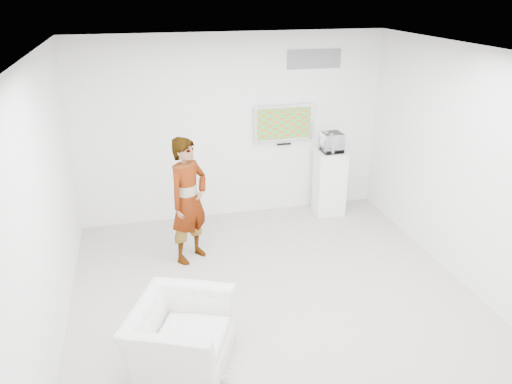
% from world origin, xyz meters
% --- Properties ---
extents(room, '(5.01, 5.01, 3.00)m').
position_xyz_m(room, '(0.00, 0.00, 1.50)').
color(room, beige).
rests_on(room, ground).
extents(tv, '(1.00, 0.08, 0.60)m').
position_xyz_m(tv, '(0.85, 2.45, 1.55)').
color(tv, silver).
rests_on(tv, room).
extents(logo_decal, '(0.90, 0.02, 0.30)m').
position_xyz_m(logo_decal, '(1.35, 2.49, 2.55)').
color(logo_decal, slate).
rests_on(logo_decal, room).
extents(person, '(0.78, 0.75, 1.80)m').
position_xyz_m(person, '(-0.89, 1.13, 0.90)').
color(person, white).
rests_on(person, room).
extents(armchair, '(1.28, 1.35, 0.69)m').
position_xyz_m(armchair, '(-1.26, -1.01, 0.35)').
color(armchair, white).
rests_on(armchair, room).
extents(pedestal, '(0.57, 0.57, 1.09)m').
position_xyz_m(pedestal, '(1.60, 2.16, 0.54)').
color(pedestal, white).
rests_on(pedestal, room).
extents(floor_uplight, '(0.21, 0.21, 0.26)m').
position_xyz_m(floor_uplight, '(1.54, 2.35, 0.13)').
color(floor_uplight, silver).
rests_on(floor_uplight, room).
extents(vitrine, '(0.33, 0.33, 0.32)m').
position_xyz_m(vitrine, '(1.60, 2.16, 1.25)').
color(vitrine, white).
rests_on(vitrine, pedestal).
extents(console, '(0.07, 0.15, 0.20)m').
position_xyz_m(console, '(1.60, 2.16, 1.18)').
color(console, white).
rests_on(console, pedestal).
extents(wii_remote, '(0.15, 0.10, 0.04)m').
position_xyz_m(wii_remote, '(-0.80, 1.41, 1.62)').
color(wii_remote, white).
rests_on(wii_remote, person).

